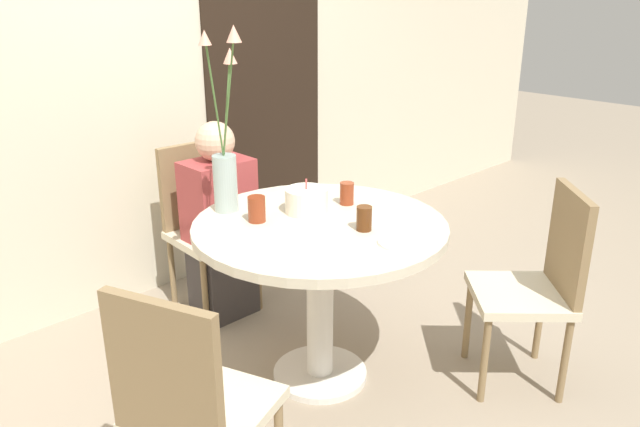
{
  "coord_description": "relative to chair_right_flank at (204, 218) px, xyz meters",
  "views": [
    {
      "loc": [
        -1.7,
        -1.76,
        1.72
      ],
      "look_at": [
        0.0,
        0.0,
        0.8
      ],
      "focal_mm": 35.0,
      "sensor_mm": 36.0,
      "label": 1
    }
  ],
  "objects": [
    {
      "name": "dining_table",
      "position": [
        -0.04,
        -0.95,
        0.11
      ],
      "size": [
        1.08,
        1.08,
        0.76
      ],
      "color": "beige",
      "rests_on": "ground_plane"
    },
    {
      "name": "chair_left_flank",
      "position": [
        -0.93,
        -1.3,
        0.0
      ],
      "size": [
        0.52,
        0.52,
        0.91
      ],
      "rotation": [
        0.0,
        0.0,
        1.94
      ],
      "color": "beige",
      "rests_on": "ground_plane"
    },
    {
      "name": "person_boy",
      "position": [
        -0.01,
        -0.16,
        -0.01
      ],
      "size": [
        0.34,
        0.24,
        1.07
      ],
      "color": "#383333",
      "rests_on": "ground_plane"
    },
    {
      "name": "flower_vase",
      "position": [
        -0.24,
        -0.58,
        0.49
      ],
      "size": [
        0.23,
        0.26,
        0.8
      ],
      "color": "#9EB2AD",
      "rests_on": "dining_table"
    },
    {
      "name": "chair_near_front",
      "position": [
        0.63,
        -1.62,
        0.0
      ],
      "size": [
        0.57,
        0.57,
        0.91
      ],
      "rotation": [
        0.0,
        0.0,
        3.93
      ],
      "color": "beige",
      "rests_on": "ground_plane"
    },
    {
      "name": "drink_glass_2",
      "position": [
        -0.22,
        -0.76,
        0.31
      ],
      "size": [
        0.07,
        0.07,
        0.11
      ],
      "color": "maroon",
      "rests_on": "dining_table"
    },
    {
      "name": "side_plate",
      "position": [
        0.03,
        -1.33,
        0.26
      ],
      "size": [
        0.18,
        0.18,
        0.01
      ],
      "color": "white",
      "rests_on": "dining_table"
    },
    {
      "name": "drink_glass_0",
      "position": [
        0.21,
        -0.87,
        0.3
      ],
      "size": [
        0.06,
        0.06,
        0.1
      ],
      "color": "maroon",
      "rests_on": "dining_table"
    },
    {
      "name": "birthday_cake",
      "position": [
        0.0,
        -0.82,
        0.31
      ],
      "size": [
        0.19,
        0.19,
        0.15
      ],
      "color": "white",
      "rests_on": "dining_table"
    },
    {
      "name": "drink_glass_1",
      "position": [
        0.03,
        -1.14,
        0.3
      ],
      "size": [
        0.06,
        0.06,
        0.1
      ],
      "color": "#51280F",
      "rests_on": "dining_table"
    },
    {
      "name": "doorway_panel",
      "position": [
        0.75,
        0.36,
        0.51
      ],
      "size": [
        0.9,
        0.01,
        2.05
      ],
      "color": "black",
      "rests_on": "ground_plane"
    },
    {
      "name": "wall_back",
      "position": [
        -0.04,
        0.4,
        0.79
      ],
      "size": [
        8.0,
        0.05,
        2.6
      ],
      "color": "beige",
      "rests_on": "ground_plane"
    },
    {
      "name": "ground_plane",
      "position": [
        -0.04,
        -0.95,
        -0.51
      ],
      "size": [
        16.0,
        16.0,
        0.0
      ],
      "primitive_type": "plane",
      "color": "gray"
    },
    {
      "name": "chair_right_flank",
      "position": [
        0.0,
        0.0,
        0.0
      ],
      "size": [
        0.42,
        0.42,
        0.91
      ],
      "rotation": [
        0.0,
        0.0,
        -0.04
      ],
      "color": "beige",
      "rests_on": "ground_plane"
    }
  ]
}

